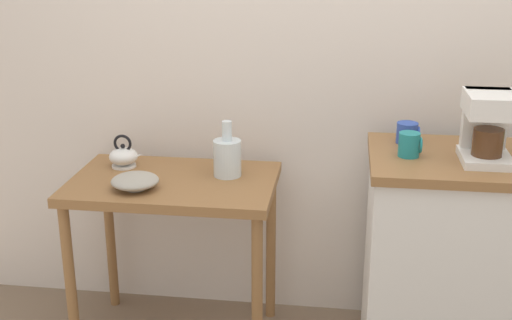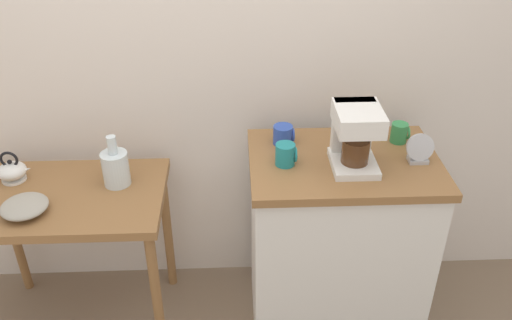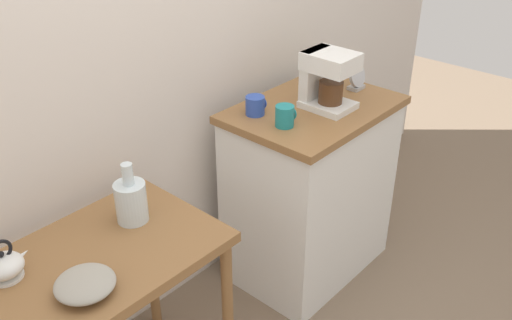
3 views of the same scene
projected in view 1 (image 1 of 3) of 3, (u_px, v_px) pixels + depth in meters
back_wall at (354, 13)px, 2.83m from camera, size 4.40×0.10×2.80m
wooden_table at (174, 203)px, 2.80m from camera, size 0.84×0.55×0.76m
kitchen_counter at (463, 265)px, 2.68m from camera, size 0.79×0.56×0.92m
bowl_stoneware at (135, 181)px, 2.65m from camera, size 0.19×0.19×0.06m
teakettle at (124, 156)px, 2.89m from camera, size 0.15×0.12×0.15m
glass_carafe_vase at (227, 156)px, 2.78m from camera, size 0.12×0.12×0.24m
coffee_maker at (488, 124)px, 2.45m from camera, size 0.18×0.22×0.26m
mug_dark_teal at (410, 145)px, 2.52m from camera, size 0.09×0.08×0.09m
mug_blue at (408, 133)px, 2.69m from camera, size 0.09×0.08×0.08m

